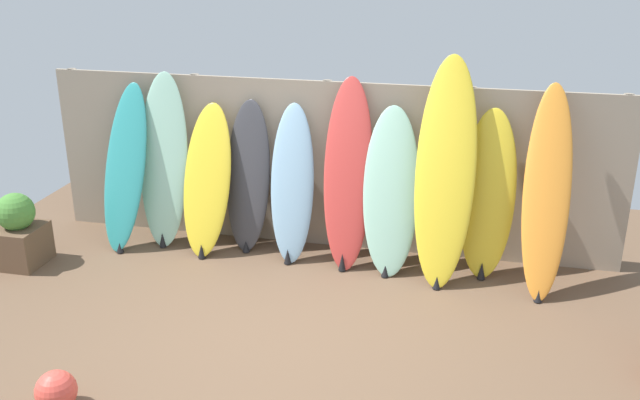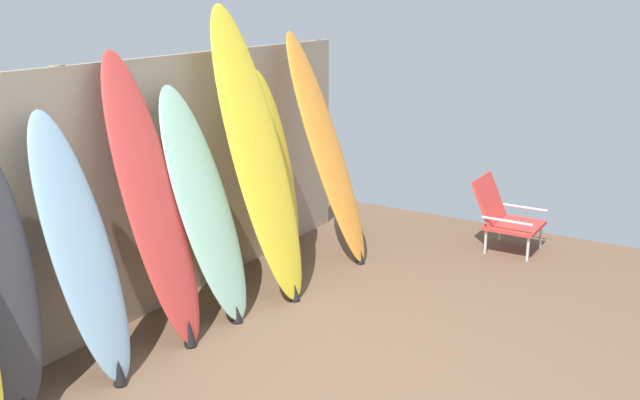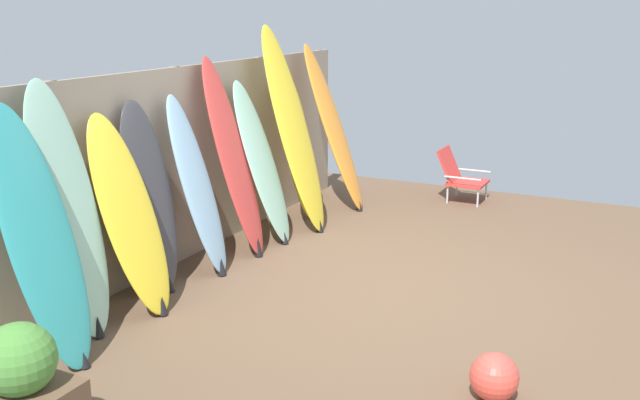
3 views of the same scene
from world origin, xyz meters
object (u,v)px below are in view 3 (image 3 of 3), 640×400
Objects in this scene: surfboard_charcoal_3 at (150,199)px; surfboard_yellow_7 at (294,130)px; surfboard_teal_0 at (40,239)px; surfboard_yellow_2 at (130,216)px; surfboard_yellow_8 at (298,146)px; surfboard_orange_9 at (334,128)px; beach_chair at (459,175)px; planter_box at (24,399)px; surfboard_skyblue_4 at (197,187)px; beach_ball at (494,377)px; surfboard_seafoam_6 at (262,164)px; surfboard_seafoam_1 at (69,213)px; surfboard_red_5 at (234,159)px.

surfboard_yellow_7 is (2.05, -0.23, 0.28)m from surfboard_charcoal_3.
surfboard_teal_0 is at bearing 179.21° from surfboard_yellow_7.
surfboard_yellow_7 reaches higher than surfboard_yellow_2.
surfboard_orange_9 reaches higher than surfboard_yellow_8.
surfboard_orange_9 is at bearing 128.10° from beach_chair.
surfboard_yellow_8 is 4.73m from planter_box.
planter_box is (-2.67, -0.82, -0.44)m from surfboard_skyblue_4.
surfboard_yellow_7 reaches higher than planter_box.
surfboard_yellow_2 reaches higher than beach_ball.
beach_chair is 2.15× the size of beach_ball.
surfboard_yellow_2 is at bearing 179.58° from surfboard_seafoam_6.
surfboard_charcoal_3 is at bearing 80.87° from beach_ball.
surfboard_seafoam_1 is at bearing 170.32° from surfboard_yellow_2.
surfboard_skyblue_4 reaches higher than beach_chair.
beach_chair is (2.45, -1.34, -0.48)m from surfboard_seafoam_6.
surfboard_seafoam_6 is at bearing -5.42° from surfboard_red_5.
planter_box is at bearing 129.25° from beach_ball.
planter_box is at bearing -168.21° from surfboard_seafoam_6.
beach_ball is at bearing -73.57° from surfboard_teal_0.
beach_ball is (-3.46, -2.73, -0.81)m from surfboard_orange_9.
surfboard_seafoam_6 is (2.45, -0.10, -0.11)m from surfboard_seafoam_1.
surfboard_seafoam_1 reaches higher than surfboard_yellow_8.
planter_box is (-5.14, -0.67, -0.61)m from surfboard_orange_9.
surfboard_teal_0 is at bearing -177.02° from surfboard_yellow_2.
surfboard_teal_0 is 2.39m from surfboard_red_5.
beach_chair is (5.29, -1.30, -0.54)m from surfboard_teal_0.
surfboard_teal_0 reaches higher than surfboard_seafoam_6.
surfboard_yellow_8 is (1.95, 0.05, 0.03)m from surfboard_skyblue_4.
planter_box is (-4.62, -0.86, -0.47)m from surfboard_yellow_8.
surfboard_yellow_8 is at bearing 1.54° from surfboard_yellow_2.
beach_chair is at bearing -13.84° from surfboard_teal_0.
surfboard_seafoam_1 is 1.16× the size of surfboard_skyblue_4.
surfboard_teal_0 is at bearing -160.71° from surfboard_seafoam_1.
surfboard_seafoam_1 is 2.89× the size of beach_chair.
beach_ball is (-1.57, -2.87, -0.78)m from surfboard_red_5.
surfboard_seafoam_6 is 0.85× the size of surfboard_orange_9.
surfboard_orange_9 is (0.52, -0.19, 0.14)m from surfboard_yellow_8.
surfboard_yellow_7 is 4.33m from planter_box.
surfboard_orange_9 is at bearing -4.77° from surfboard_charcoal_3.
surfboard_skyblue_4 is at bearing 1.98° from surfboard_yellow_2.
beach_ball is at bearing -50.75° from planter_box.
surfboard_yellow_8 is at bearing 160.28° from surfboard_orange_9.
surfboard_charcoal_3 is 2.39m from planter_box.
surfboard_orange_9 is at bearing -19.72° from surfboard_yellow_8.
planter_box is at bearing -155.95° from surfboard_yellow_2.
surfboard_red_5 reaches higher than planter_box.
surfboard_yellow_2 is 0.97× the size of surfboard_charcoal_3.
beach_ball is (0.83, -2.80, -0.71)m from surfboard_teal_0.
surfboard_yellow_2 is 0.97× the size of surfboard_skyblue_4.
beach_chair is at bearing -32.97° from surfboard_yellow_7.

